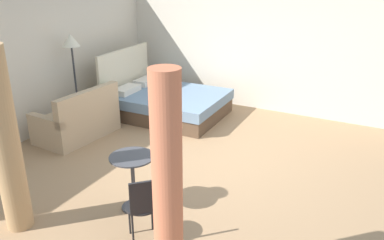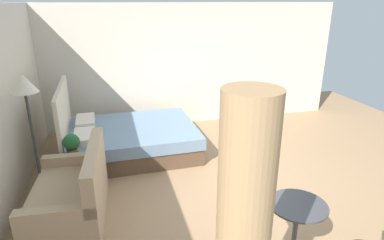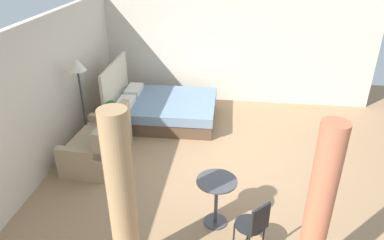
% 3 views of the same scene
% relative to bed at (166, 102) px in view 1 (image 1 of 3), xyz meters
% --- Properties ---
extents(ground_plane, '(8.74, 9.47, 0.02)m').
position_rel_bed_xyz_m(ground_plane, '(-1.51, -1.60, -0.29)').
color(ground_plane, '#9E7A56').
extents(wall_back, '(8.74, 0.12, 2.59)m').
position_rel_bed_xyz_m(wall_back, '(-1.51, 1.63, 1.01)').
color(wall_back, beige).
rests_on(wall_back, ground).
extents(wall_right, '(0.12, 6.47, 2.59)m').
position_rel_bed_xyz_m(wall_right, '(1.36, -1.60, 1.01)').
color(wall_right, beige).
rests_on(wall_right, ground).
extents(bed, '(1.80, 2.29, 1.31)m').
position_rel_bed_xyz_m(bed, '(0.00, 0.00, 0.00)').
color(bed, brown).
rests_on(bed, ground).
extents(couch, '(1.48, 0.94, 0.95)m').
position_rel_bed_xyz_m(couch, '(-1.76, 0.80, 0.02)').
color(couch, tan).
rests_on(couch, ground).
extents(nightstand, '(0.45, 0.40, 0.47)m').
position_rel_bed_xyz_m(nightstand, '(-0.76, 0.88, -0.05)').
color(nightstand, brown).
rests_on(nightstand, ground).
extents(potted_plant, '(0.24, 0.24, 0.33)m').
position_rel_bed_xyz_m(potted_plant, '(-0.86, 0.85, 0.37)').
color(potted_plant, brown).
rests_on(potted_plant, nightstand).
extents(floor_lamp, '(0.33, 0.33, 1.79)m').
position_rel_bed_xyz_m(floor_lamp, '(-1.27, 1.25, 1.22)').
color(floor_lamp, '#2D2D33').
rests_on(floor_lamp, ground).
extents(balcony_table, '(0.57, 0.57, 0.75)m').
position_rel_bed_xyz_m(balcony_table, '(-3.17, -1.45, 0.23)').
color(balcony_table, '#3F3F44').
rests_on(balcony_table, ground).
extents(cafe_chair_near_window, '(0.54, 0.54, 0.85)m').
position_rel_bed_xyz_m(cafe_chair_near_window, '(-3.69, -1.97, 0.23)').
color(cafe_chair_near_window, black).
rests_on(cafe_chair_near_window, ground).
extents(curtain_left, '(0.27, 0.27, 2.23)m').
position_rel_bed_xyz_m(curtain_left, '(-4.13, -2.57, 0.83)').
color(curtain_left, '#D1704C').
rests_on(curtain_left, ground).
extents(curtain_right, '(0.31, 0.31, 2.23)m').
position_rel_bed_xyz_m(curtain_right, '(-4.13, -0.43, 0.83)').
color(curtain_right, tan).
rests_on(curtain_right, ground).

